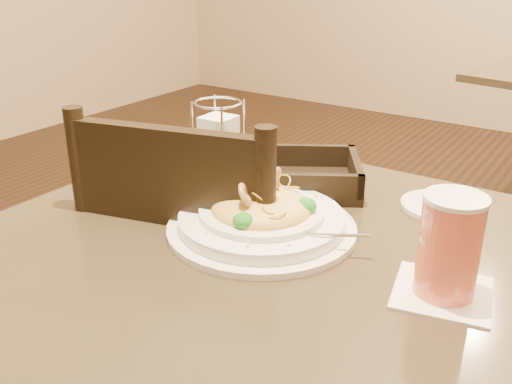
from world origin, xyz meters
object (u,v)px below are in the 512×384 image
Objects in this scene: pasta_bowl at (262,215)px; side_plate at (440,206)px; butter_ramekin at (109,174)px; bread_basket at (302,178)px; dining_chair_near at (205,296)px; napkin_caddy at (219,143)px; main_table at (250,351)px; drink_glass at (449,247)px.

pasta_bowl is 0.35m from side_plate.
side_plate is at bearing 22.52° from butter_ramekin.
dining_chair_near is at bearing -135.41° from bread_basket.
bread_basket is 3.78× the size of butter_ramekin.
napkin_caddy reaches higher than bread_basket.
pasta_bowl reaches higher than main_table.
pasta_bowl is at bearing 176.55° from drink_glass.
bread_basket is 0.40m from butter_ramekin.
drink_glass is 2.03× the size of butter_ramekin.
dining_chair_near reaches higher than pasta_bowl.
drink_glass is 0.43m from bread_basket.
side_plate is (-0.09, 0.29, -0.07)m from drink_glass.
side_plate is at bearing 10.58° from napkin_caddy.
pasta_bowl is 2.47× the size of side_plate.
butter_ramekin is (-0.20, -0.05, 0.25)m from dining_chair_near.
pasta_bowl is 4.62× the size of butter_ramekin.
napkin_caddy is at bearing -169.42° from side_plate.
drink_glass is (0.51, -0.08, 0.31)m from dining_chair_near.
pasta_bowl is (-0.00, 0.04, 0.26)m from main_table.
side_plate is 1.87× the size of butter_ramekin.
pasta_bowl is 2.22× the size of napkin_caddy.
drink_glass reaches higher than side_plate.
bread_basket is at bearing 29.36° from butter_ramekin.
butter_ramekin is (-0.39, 0.01, -0.01)m from pasta_bowl.
pasta_bowl is 2.27× the size of drink_glass.
pasta_bowl is at bearing -38.39° from napkin_caddy.
main_table is 0.47m from butter_ramekin.
dining_chair_near is 6.40× the size of side_plate.
napkin_caddy is (-0.04, 0.12, 0.31)m from dining_chair_near.
main_table is 0.44m from drink_glass.
butter_ramekin reaches higher than side_plate.
pasta_bowl reaches higher than side_plate.
drink_glass is 1.09× the size of side_plate.
bread_basket is (-0.04, 0.25, 0.25)m from main_table.
side_plate is at bearing 108.15° from drink_glass.
dining_chair_near reaches higher than bread_basket.
napkin_caddy is (-0.55, 0.20, -0.01)m from drink_glass.
drink_glass is at bearing -3.45° from pasta_bowl.
butter_ramekin is at bearing 0.00° from dining_chair_near.
butter_ramekin is at bearing 172.92° from main_table.
main_table is at bearing 137.44° from dining_chair_near.
side_plate is (0.27, 0.06, -0.02)m from bread_basket.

